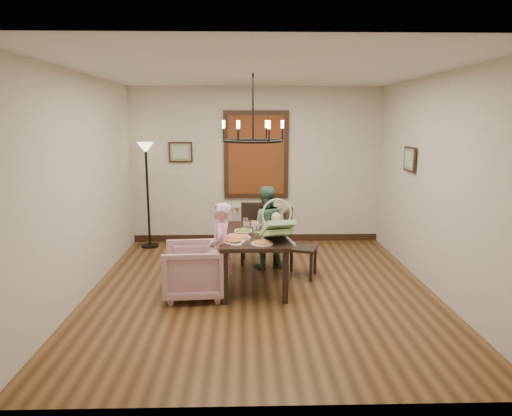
{
  "coord_description": "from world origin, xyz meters",
  "views": [
    {
      "loc": [
        -0.21,
        -5.73,
        2.22
      ],
      "look_at": [
        -0.06,
        0.29,
        1.05
      ],
      "focal_mm": 32.0,
      "sensor_mm": 36.0,
      "label": 1
    }
  ],
  "objects_px": {
    "floor_lamp": "(148,197)",
    "elderly_woman": "(220,259)",
    "dining_table": "(253,239)",
    "seated_man": "(265,234)",
    "baby_bouncer": "(277,227)",
    "drinking_glass": "(249,226)",
    "chair_right": "(301,244)",
    "armchair": "(193,270)",
    "chair_far": "(253,234)"
  },
  "relations": [
    {
      "from": "elderly_woman",
      "to": "baby_bouncer",
      "type": "relative_size",
      "value": 1.78
    },
    {
      "from": "elderly_woman",
      "to": "chair_right",
      "type": "bearing_deg",
      "value": 127.43
    },
    {
      "from": "dining_table",
      "to": "chair_far",
      "type": "bearing_deg",
      "value": 87.51
    },
    {
      "from": "armchair",
      "to": "drinking_glass",
      "type": "bearing_deg",
      "value": 122.57
    },
    {
      "from": "chair_far",
      "to": "armchair",
      "type": "distance_m",
      "value": 1.6
    },
    {
      "from": "chair_right",
      "to": "drinking_glass",
      "type": "relative_size",
      "value": 6.34
    },
    {
      "from": "chair_far",
      "to": "armchair",
      "type": "height_order",
      "value": "chair_far"
    },
    {
      "from": "drinking_glass",
      "to": "chair_far",
      "type": "bearing_deg",
      "value": 84.57
    },
    {
      "from": "floor_lamp",
      "to": "elderly_woman",
      "type": "bearing_deg",
      "value": -59.79
    },
    {
      "from": "elderly_woman",
      "to": "drinking_glass",
      "type": "xyz_separation_m",
      "value": [
        0.36,
        0.56,
        0.28
      ]
    },
    {
      "from": "dining_table",
      "to": "drinking_glass",
      "type": "xyz_separation_m",
      "value": [
        -0.06,
        0.1,
        0.16
      ]
    },
    {
      "from": "chair_right",
      "to": "floor_lamp",
      "type": "distance_m",
      "value": 3.01
    },
    {
      "from": "chair_right",
      "to": "elderly_woman",
      "type": "relative_size",
      "value": 0.97
    },
    {
      "from": "chair_far",
      "to": "floor_lamp",
      "type": "xyz_separation_m",
      "value": [
        -1.82,
        0.95,
        0.43
      ]
    },
    {
      "from": "dining_table",
      "to": "drinking_glass",
      "type": "height_order",
      "value": "drinking_glass"
    },
    {
      "from": "chair_far",
      "to": "chair_right",
      "type": "bearing_deg",
      "value": -41.66
    },
    {
      "from": "drinking_glass",
      "to": "baby_bouncer",
      "type": "bearing_deg",
      "value": -56.13
    },
    {
      "from": "chair_far",
      "to": "floor_lamp",
      "type": "bearing_deg",
      "value": 156.51
    },
    {
      "from": "chair_right",
      "to": "elderly_woman",
      "type": "xyz_separation_m",
      "value": [
        -1.11,
        -0.74,
        0.02
      ]
    },
    {
      "from": "baby_bouncer",
      "to": "floor_lamp",
      "type": "bearing_deg",
      "value": 121.66
    },
    {
      "from": "chair_far",
      "to": "floor_lamp",
      "type": "distance_m",
      "value": 2.1
    },
    {
      "from": "armchair",
      "to": "floor_lamp",
      "type": "xyz_separation_m",
      "value": [
        -1.03,
        2.34,
        0.56
      ]
    },
    {
      "from": "chair_right",
      "to": "seated_man",
      "type": "height_order",
      "value": "seated_man"
    },
    {
      "from": "elderly_woman",
      "to": "floor_lamp",
      "type": "distance_m",
      "value": 2.77
    },
    {
      "from": "armchair",
      "to": "baby_bouncer",
      "type": "height_order",
      "value": "baby_bouncer"
    },
    {
      "from": "dining_table",
      "to": "baby_bouncer",
      "type": "distance_m",
      "value": 0.57
    },
    {
      "from": "seated_man",
      "to": "baby_bouncer",
      "type": "relative_size",
      "value": 1.83
    },
    {
      "from": "chair_far",
      "to": "seated_man",
      "type": "bearing_deg",
      "value": -49.24
    },
    {
      "from": "dining_table",
      "to": "chair_right",
      "type": "height_order",
      "value": "chair_right"
    },
    {
      "from": "chair_far",
      "to": "elderly_woman",
      "type": "height_order",
      "value": "elderly_woman"
    },
    {
      "from": "dining_table",
      "to": "seated_man",
      "type": "distance_m",
      "value": 0.76
    },
    {
      "from": "dining_table",
      "to": "chair_far",
      "type": "height_order",
      "value": "chair_far"
    },
    {
      "from": "dining_table",
      "to": "drinking_glass",
      "type": "bearing_deg",
      "value": 118.25
    },
    {
      "from": "elderly_woman",
      "to": "floor_lamp",
      "type": "height_order",
      "value": "floor_lamp"
    },
    {
      "from": "floor_lamp",
      "to": "seated_man",
      "type": "bearing_deg",
      "value": -30.61
    },
    {
      "from": "seated_man",
      "to": "drinking_glass",
      "type": "distance_m",
      "value": 0.73
    },
    {
      "from": "chair_right",
      "to": "floor_lamp",
      "type": "bearing_deg",
      "value": 74.66
    },
    {
      "from": "baby_bouncer",
      "to": "chair_far",
      "type": "bearing_deg",
      "value": 90.67
    },
    {
      "from": "elderly_woman",
      "to": "floor_lamp",
      "type": "relative_size",
      "value": 0.56
    },
    {
      "from": "chair_far",
      "to": "elderly_woman",
      "type": "distance_m",
      "value": 1.49
    },
    {
      "from": "chair_right",
      "to": "seated_man",
      "type": "relative_size",
      "value": 0.94
    },
    {
      "from": "chair_far",
      "to": "chair_right",
      "type": "height_order",
      "value": "chair_right"
    },
    {
      "from": "chair_far",
      "to": "elderly_woman",
      "type": "xyz_separation_m",
      "value": [
        -0.44,
        -1.42,
        0.04
      ]
    },
    {
      "from": "armchair",
      "to": "seated_man",
      "type": "xyz_separation_m",
      "value": [
        0.96,
        1.16,
        0.18
      ]
    },
    {
      "from": "dining_table",
      "to": "armchair",
      "type": "height_order",
      "value": "dining_table"
    },
    {
      "from": "elderly_woman",
      "to": "drinking_glass",
      "type": "relative_size",
      "value": 6.56
    },
    {
      "from": "chair_right",
      "to": "drinking_glass",
      "type": "bearing_deg",
      "value": 120.9
    },
    {
      "from": "armchair",
      "to": "drinking_glass",
      "type": "relative_size",
      "value": 4.9
    },
    {
      "from": "seated_man",
      "to": "floor_lamp",
      "type": "relative_size",
      "value": 0.58
    },
    {
      "from": "seated_man",
      "to": "drinking_glass",
      "type": "height_order",
      "value": "seated_man"
    }
  ]
}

